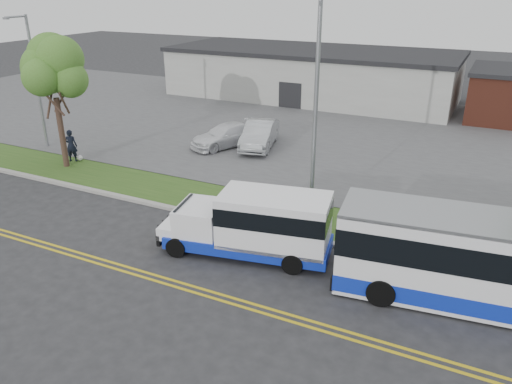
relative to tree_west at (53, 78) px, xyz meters
The scene contains 16 objects.
ground 13.43m from the tree_west, 14.93° to the right, with size 140.00×140.00×0.00m, color #28282B.
lane_line_north 14.83m from the tree_west, 30.43° to the right, with size 70.00×0.12×0.01m, color gold.
lane_line_south 14.97m from the tree_west, 31.49° to the right, with size 70.00×0.12×0.01m, color gold.
curb 13.19m from the tree_west, ahead, with size 80.00×0.30×0.15m, color #9E9B93.
verge 13.03m from the tree_west, ahead, with size 80.00×3.30×0.10m, color #2B4E1A.
parking_lot 18.98m from the tree_west, 48.99° to the left, with size 80.00×25.00×0.10m, color #4C4C4F.
commercial_building 24.72m from the tree_west, 75.85° to the left, with size 25.40×10.40×4.35m.
tree_west is the anchor object (origin of this frame).
streetlight_near 15.01m from the tree_west, ahead, with size 0.35×1.53×9.50m.
streetlight_far 4.62m from the tree_west, 151.02° to the left, with size 0.35×1.53×8.00m.
shuttle_bus 15.18m from the tree_west, 15.90° to the right, with size 6.95×3.32×2.57m.
pedestrian 4.16m from the tree_west, 110.06° to the left, with size 0.69×0.45×1.90m, color black.
parked_car_a 12.39m from the tree_west, 44.15° to the left, with size 1.73×4.97×1.64m, color #AAADB1.
parked_car_b 10.62m from the tree_west, 49.03° to the left, with size 1.95×4.81×1.40m, color white.
grocery_bag_left 4.93m from the tree_west, 137.11° to the left, with size 0.32×0.32×0.32m, color white.
grocery_bag_right 4.98m from the tree_west, 89.57° to the left, with size 0.32×0.32×0.32m, color white.
Camera 1 is at (9.62, -16.16, 9.87)m, focal length 35.00 mm.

